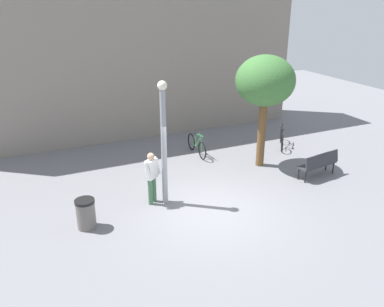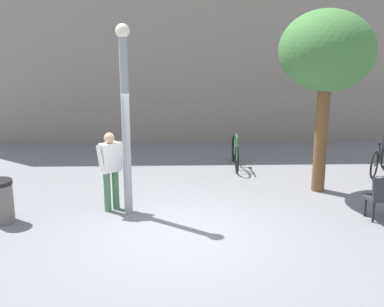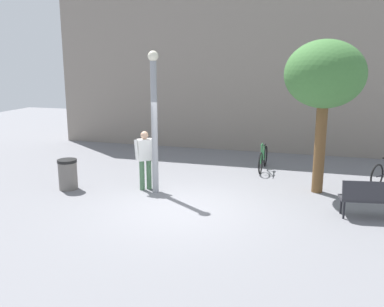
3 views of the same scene
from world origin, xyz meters
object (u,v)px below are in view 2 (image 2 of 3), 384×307
object	(u,v)px
lamppost	(125,112)
trash_bin	(0,201)
plaza_tree	(327,53)
bicycle_green	(235,153)
bicycle_black	(380,159)
person_by_lamppost	(111,166)

from	to	relation	value
lamppost	trash_bin	distance (m)	3.03
lamppost	plaza_tree	distance (m)	4.61
bicycle_green	lamppost	bearing A→B (deg)	-128.50
plaza_tree	bicycle_green	xyz separation A→B (m)	(-1.73, 1.95, -2.79)
plaza_tree	lamppost	bearing A→B (deg)	-163.43
trash_bin	bicycle_green	bearing A→B (deg)	35.84
plaza_tree	bicycle_black	size ratio (longest dim) A/B	2.71
person_by_lamppost	bicycle_green	size ratio (longest dim) A/B	0.92
plaza_tree	bicycle_green	size ratio (longest dim) A/B	2.28
lamppost	plaza_tree	size ratio (longest dim) A/B	0.93
plaza_tree	bicycle_green	distance (m)	3.82
person_by_lamppost	plaza_tree	distance (m)	5.28
person_by_lamppost	trash_bin	bearing A→B (deg)	-164.66
bicycle_green	person_by_lamppost	bearing A→B (deg)	-133.70
lamppost	bicycle_green	size ratio (longest dim) A/B	2.11
bicycle_black	trash_bin	distance (m)	9.22
bicycle_black	trash_bin	size ratio (longest dim) A/B	1.77
lamppost	person_by_lamppost	distance (m)	1.22
plaza_tree	trash_bin	xyz separation A→B (m)	(-6.78, -1.70, -2.74)
lamppost	trash_bin	xyz separation A→B (m)	(-2.48, -0.42, -1.69)
person_by_lamppost	bicycle_black	world-z (taller)	person_by_lamppost
bicycle_black	bicycle_green	distance (m)	3.73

